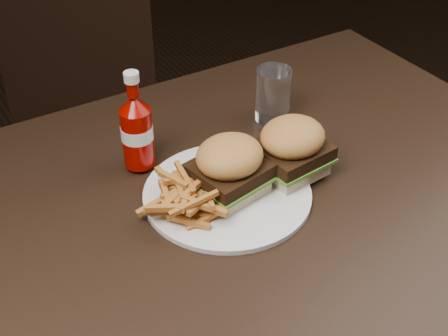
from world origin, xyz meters
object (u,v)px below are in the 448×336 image
tumbler (273,94)px  ketchup_bottle (137,137)px  chair_far (89,101)px  plate (227,194)px  dining_table (222,214)px

tumbler → ketchup_bottle: bearing=-178.7°
chair_far → tumbler: 0.87m
chair_far → plate: 0.98m
plate → ketchup_bottle: (-0.09, 0.14, 0.06)m
chair_far → plate: bearing=105.3°
dining_table → tumbler: 0.27m
dining_table → ketchup_bottle: (-0.07, 0.16, 0.08)m
chair_far → tumbler: size_ratio=3.97×
chair_far → tumbler: tumbler is taller
chair_far → plate: (-0.08, -0.93, 0.33)m
chair_far → dining_table: bearing=104.3°
dining_table → ketchup_bottle: size_ratio=11.53×
plate → dining_table: bearing=-146.0°
dining_table → chair_far: 0.99m
tumbler → chair_far: bearing=97.9°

